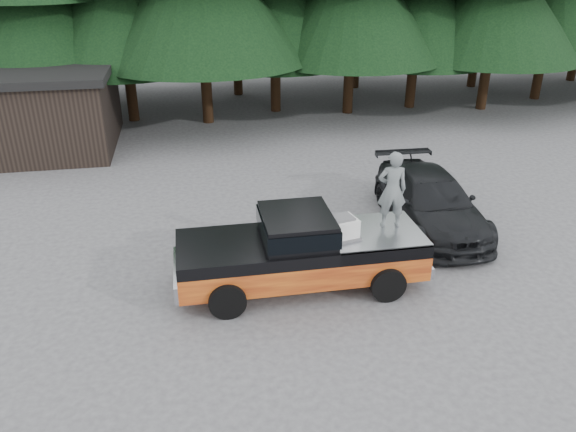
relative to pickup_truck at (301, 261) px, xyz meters
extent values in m
plane|color=#464648|center=(-0.42, 0.43, -0.67)|extent=(120.00, 120.00, 0.00)
cube|color=black|center=(-0.10, 0.00, 0.96)|extent=(1.66, 1.90, 0.59)
cube|color=silver|center=(0.90, -0.23, 0.90)|extent=(0.80, 0.72, 0.47)
imported|color=slate|center=(2.23, 0.18, 1.61)|extent=(0.75, 0.55, 1.90)
imported|color=black|center=(4.39, 2.56, 0.11)|extent=(2.32, 5.42, 1.56)
cube|color=black|center=(-9.42, 12.43, 0.83)|extent=(8.00, 6.00, 3.00)
cube|color=black|center=(-9.42, 12.43, 2.48)|extent=(8.40, 6.40, 0.30)
camera|label=1|loc=(-2.41, -11.43, 6.72)|focal=35.00mm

